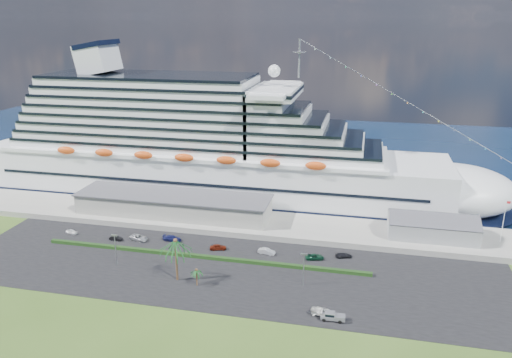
% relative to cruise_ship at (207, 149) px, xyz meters
% --- Properties ---
extents(ground, '(420.00, 420.00, 0.00)m').
position_rel_cruise_ship_xyz_m(ground, '(21.53, -64.00, -16.69)').
color(ground, '#36521B').
rests_on(ground, ground).
extents(asphalt_lot, '(140.00, 38.00, 0.12)m').
position_rel_cruise_ship_xyz_m(asphalt_lot, '(21.53, -53.00, -16.63)').
color(asphalt_lot, black).
rests_on(asphalt_lot, ground).
extents(wharf, '(240.00, 20.00, 1.80)m').
position_rel_cruise_ship_xyz_m(wharf, '(21.53, -24.00, -15.79)').
color(wharf, gray).
rests_on(wharf, ground).
extents(water, '(420.00, 160.00, 0.02)m').
position_rel_cruise_ship_xyz_m(water, '(21.53, 66.00, -16.68)').
color(water, '#0A1C30').
rests_on(water, ground).
extents(cruise_ship, '(191.00, 38.00, 54.00)m').
position_rel_cruise_ship_xyz_m(cruise_ship, '(0.00, 0.00, 0.00)').
color(cruise_ship, silver).
rests_on(cruise_ship, ground).
extents(terminal_building, '(61.00, 15.00, 6.30)m').
position_rel_cruise_ship_xyz_m(terminal_building, '(-3.47, -24.00, -11.68)').
color(terminal_building, gray).
rests_on(terminal_building, wharf).
extents(port_shed, '(24.00, 12.31, 7.37)m').
position_rel_cruise_ship_xyz_m(port_shed, '(73.53, -24.00, -12.30)').
color(port_shed, gray).
rests_on(port_shed, wharf).
extents(flagpole, '(1.08, 0.16, 12.00)m').
position_rel_cruise_ship_xyz_m(flagpole, '(91.57, -24.00, -8.43)').
color(flagpole, silver).
rests_on(flagpole, wharf).
extents(hedge, '(88.00, 1.10, 0.90)m').
position_rel_cruise_ship_xyz_m(hedge, '(13.53, -48.00, -16.12)').
color(hedge, black).
rests_on(hedge, asphalt_lot).
extents(lamp_post_left, '(1.60, 0.35, 8.27)m').
position_rel_cruise_ship_xyz_m(lamp_post_left, '(-6.47, -56.00, -11.35)').
color(lamp_post_left, gray).
rests_on(lamp_post_left, asphalt_lot).
extents(lamp_post_right, '(1.60, 0.35, 8.27)m').
position_rel_cruise_ship_xyz_m(lamp_post_right, '(41.53, -56.00, -11.35)').
color(lamp_post_right, gray).
rests_on(lamp_post_right, asphalt_lot).
extents(palm_tall, '(8.82, 8.82, 11.13)m').
position_rel_cruise_ship_xyz_m(palm_tall, '(11.53, -60.00, -7.49)').
color(palm_tall, '#47301E').
rests_on(palm_tall, ground).
extents(palm_short, '(3.53, 3.53, 4.56)m').
position_rel_cruise_ship_xyz_m(palm_short, '(17.03, -61.50, -13.03)').
color(palm_short, '#47301E').
rests_on(palm_short, ground).
extents(parked_car_0, '(3.88, 2.15, 1.25)m').
position_rel_cruise_ship_xyz_m(parked_car_0, '(-28.37, -41.57, -15.95)').
color(parked_car_0, white).
rests_on(parked_car_0, asphalt_lot).
extents(parked_car_1, '(3.88, 1.56, 1.25)m').
position_rel_cruise_ship_xyz_m(parked_car_1, '(-13.60, -42.84, -15.95)').
color(parked_car_1, black).
rests_on(parked_car_1, asphalt_lot).
extents(parked_car_2, '(5.95, 3.86, 1.52)m').
position_rel_cruise_ship_xyz_m(parked_car_2, '(-7.32, -41.37, -15.81)').
color(parked_car_2, '#A5A7AE').
rests_on(parked_car_2, asphalt_lot).
extents(parked_car_3, '(5.63, 2.83, 1.57)m').
position_rel_cruise_ship_xyz_m(parked_car_3, '(2.11, -39.71, -15.79)').
color(parked_car_3, '#161A4E').
rests_on(parked_car_3, asphalt_lot).
extents(parked_car_4, '(4.81, 3.09, 1.52)m').
position_rel_cruise_ship_xyz_m(parked_car_4, '(16.44, -42.24, -15.81)').
color(parked_car_4, maroon).
rests_on(parked_car_4, asphalt_lot).
extents(parked_car_5, '(4.80, 2.32, 1.52)m').
position_rel_cruise_ship_xyz_m(parked_car_5, '(29.83, -41.87, -15.82)').
color(parked_car_5, '#B8BAC0').
rests_on(parked_car_5, asphalt_lot).
extents(parked_car_6, '(5.28, 3.45, 1.35)m').
position_rel_cruise_ship_xyz_m(parked_car_6, '(42.71, -42.11, -15.90)').
color(parked_car_6, '#0E3823').
rests_on(parked_car_6, asphalt_lot).
extents(parked_car_7, '(4.65, 3.07, 1.25)m').
position_rel_cruise_ship_xyz_m(parked_car_7, '(50.06, -39.43, -15.95)').
color(parked_car_7, black).
rests_on(parked_car_7, asphalt_lot).
extents(pickup_truck, '(5.17, 2.07, 1.81)m').
position_rel_cruise_ship_xyz_m(pickup_truck, '(49.37, -68.86, -15.58)').
color(pickup_truck, black).
rests_on(pickup_truck, asphalt_lot).
extents(boat_trailer, '(6.33, 4.68, 1.75)m').
position_rel_cruise_ship_xyz_m(boat_trailer, '(47.36, -67.96, -15.41)').
color(boat_trailer, gray).
rests_on(boat_trailer, asphalt_lot).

